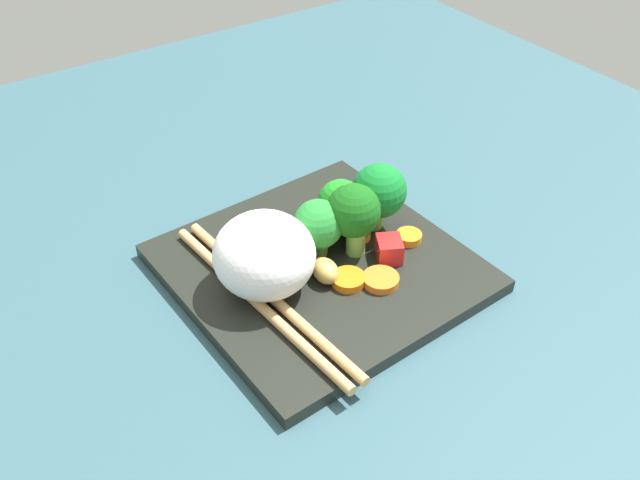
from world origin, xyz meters
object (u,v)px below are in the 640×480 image
object	(u,v)px
rice_mound	(262,252)
broccoli_floret_3	(379,192)
carrot_slice_2	(348,280)
chopstick_pair	(263,299)
square_plate	(320,268)

from	to	relation	value
rice_mound	broccoli_floret_3	world-z (taller)	rice_mound
broccoli_floret_3	carrot_slice_2	world-z (taller)	broccoli_floret_3
broccoli_floret_3	chopstick_pair	bearing A→B (deg)	-78.90
square_plate	rice_mound	bearing A→B (deg)	-94.40
square_plate	rice_mound	world-z (taller)	rice_mound
chopstick_pair	square_plate	bearing A→B (deg)	98.38
rice_mound	broccoli_floret_3	size ratio (longest dim) A/B	1.25
chopstick_pair	broccoli_floret_3	bearing A→B (deg)	95.98
square_plate	broccoli_floret_3	size ratio (longest dim) A/B	3.49
chopstick_pair	carrot_slice_2	bearing A→B (deg)	69.66
square_plate	broccoli_floret_3	bearing A→B (deg)	98.85
broccoli_floret_3	chopstick_pair	world-z (taller)	broccoli_floret_3
square_plate	rice_mound	distance (cm)	6.98
rice_mound	broccoli_floret_3	xyz separation A→B (cm)	(-0.72, 12.94, 0.59)
square_plate	broccoli_floret_3	world-z (taller)	broccoli_floret_3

